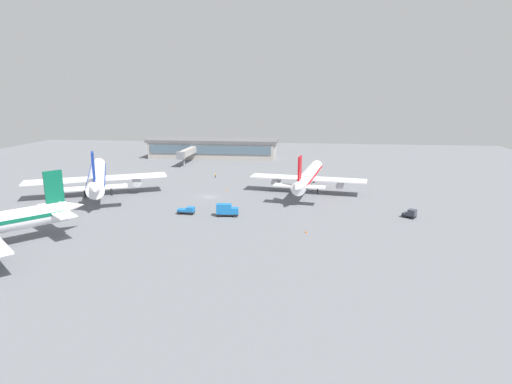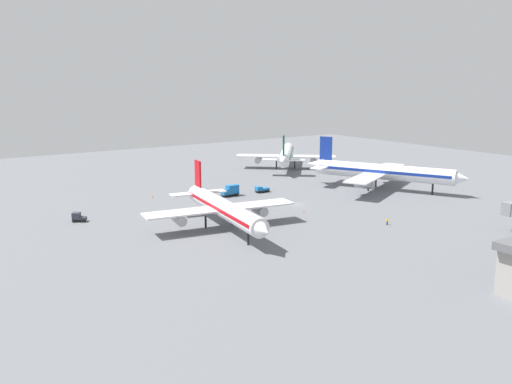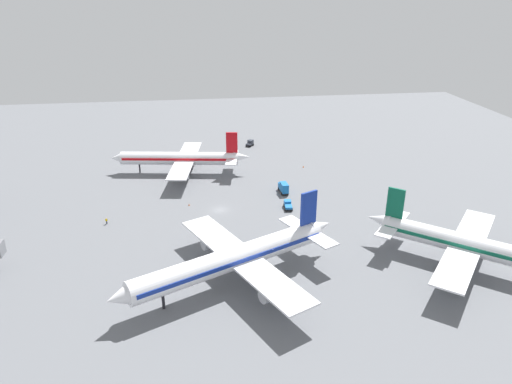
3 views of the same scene
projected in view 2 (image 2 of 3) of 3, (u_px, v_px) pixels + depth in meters
The scene contains 10 objects.
ground at pixel (296, 204), 153.05m from camera, with size 288.00×288.00×0.00m, color slate.
airplane_at_gate at pixel (382, 172), 172.15m from camera, with size 40.66×48.94×15.96m.
airplane_taxiing at pixel (223, 208), 126.65m from camera, with size 37.18×45.94×14.01m.
airplane_distant at pixel (286, 155), 214.77m from camera, with size 36.19×39.93×14.79m.
baggage_tug at pixel (78, 217), 134.16m from camera, with size 3.75×3.52×2.30m.
catering_truck at pixel (231, 191), 163.48m from camera, with size 5.73×2.56×3.30m.
pushback_tractor at pixel (261, 189), 168.96m from camera, with size 4.53×2.47×1.90m.
ground_crew_worker at pixel (387, 221), 131.29m from camera, with size 0.44×0.57×1.67m.
safety_cone_near_gate at pixel (304, 211), 143.94m from camera, with size 0.44×0.44×0.60m, color #EA590C.
safety_cone_mid_apron at pixel (152, 197), 161.15m from camera, with size 0.44×0.44×0.60m, color #EA590C.
Camera 2 is at (-93.88, -116.44, 34.49)m, focal length 38.14 mm.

